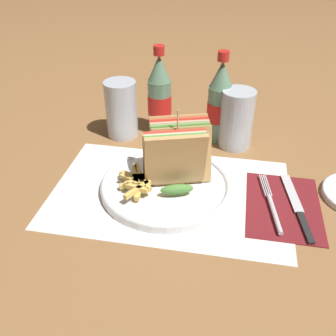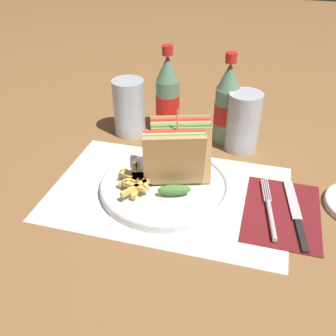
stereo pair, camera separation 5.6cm
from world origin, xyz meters
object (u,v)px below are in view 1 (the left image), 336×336
(glass_near, at_px, (236,123))
(glass_far, at_px, (122,113))
(coke_bottle_near, at_px, (160,97))
(club_sandwich, at_px, (177,154))
(plate_main, at_px, (166,186))
(knife, at_px, (297,206))
(fork, at_px, (272,207))
(coke_bottle_far, at_px, (220,104))

(glass_near, distance_m, glass_far, 0.28)
(coke_bottle_near, distance_m, glass_near, 0.20)
(club_sandwich, height_order, coke_bottle_near, coke_bottle_near)
(plate_main, distance_m, knife, 0.26)
(club_sandwich, relative_size, glass_far, 1.13)
(knife, height_order, glass_far, glass_far)
(fork, height_order, coke_bottle_far, coke_bottle_far)
(plate_main, bearing_deg, coke_bottle_far, 69.74)
(plate_main, relative_size, glass_far, 1.90)
(glass_far, bearing_deg, coke_bottle_near, 22.71)
(coke_bottle_far, bearing_deg, glass_near, -30.37)
(club_sandwich, bearing_deg, glass_far, 131.97)
(club_sandwich, distance_m, fork, 0.21)
(plate_main, distance_m, fork, 0.21)
(coke_bottle_far, bearing_deg, knife, -54.73)
(coke_bottle_near, height_order, glass_near, coke_bottle_near)
(fork, xyz_separation_m, coke_bottle_near, (-0.27, 0.27, 0.09))
(club_sandwich, relative_size, coke_bottle_far, 0.72)
(fork, relative_size, coke_bottle_far, 0.81)
(plate_main, bearing_deg, glass_near, 58.02)
(glass_near, height_order, glass_far, same)
(fork, bearing_deg, glass_far, 137.15)
(knife, relative_size, glass_far, 1.43)
(club_sandwich, distance_m, coke_bottle_far, 0.22)
(fork, distance_m, glass_far, 0.43)
(knife, xyz_separation_m, coke_bottle_far, (-0.17, 0.24, 0.09))
(fork, relative_size, glass_near, 1.27)
(plate_main, bearing_deg, glass_far, 126.02)
(glass_near, bearing_deg, coke_bottle_far, 149.63)
(coke_bottle_near, bearing_deg, knife, -38.82)
(knife, relative_size, glass_near, 1.43)
(glass_near, xyz_separation_m, glass_far, (-0.28, 0.00, 0.00))
(club_sandwich, height_order, glass_far, club_sandwich)
(coke_bottle_far, bearing_deg, coke_bottle_near, 174.80)
(club_sandwich, bearing_deg, fork, -13.86)
(plate_main, relative_size, glass_near, 1.90)
(coke_bottle_near, bearing_deg, coke_bottle_far, -5.20)
(coke_bottle_far, distance_m, glass_far, 0.24)
(coke_bottle_near, xyz_separation_m, glass_near, (0.19, -0.04, -0.03))
(club_sandwich, xyz_separation_m, coke_bottle_near, (-0.08, 0.22, 0.02))
(fork, height_order, knife, fork)
(fork, bearing_deg, club_sandwich, 156.40)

